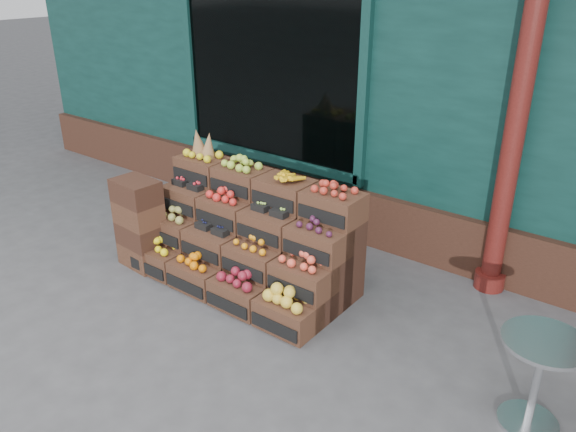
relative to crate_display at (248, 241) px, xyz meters
The scene contains 6 objects.
ground 1.16m from the crate_display, 46.48° to the right, with size 60.00×60.00×0.00m, color #434346.
shop_facade 4.82m from the crate_display, 80.20° to the left, with size 12.00×6.24×4.80m.
crate_display is the anchor object (origin of this frame).
spare_crates 1.14m from the crate_display, 156.53° to the right, with size 0.49×0.35×0.93m.
bistro_table 2.79m from the crate_display, ahead, with size 0.55×0.55×0.69m.
shopkeeper 2.25m from the crate_display, 117.05° to the left, with size 0.64×0.42×1.77m, color #195A1C.
Camera 1 is at (2.49, -2.82, 2.85)m, focal length 35.00 mm.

